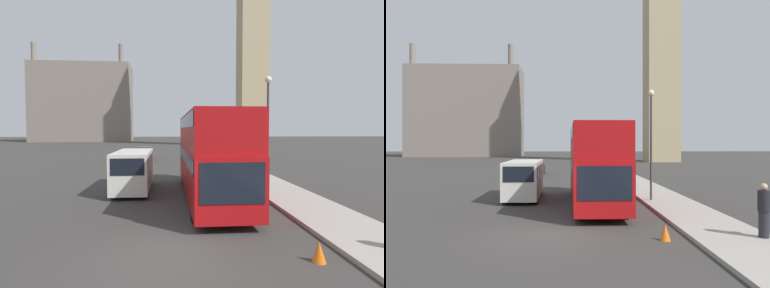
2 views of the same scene
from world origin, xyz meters
The scene contains 10 objects.
ground_plane centered at (0.00, 0.00, 0.00)m, with size 300.00×300.00×0.00m, color #383533.
sidewalk_strip centered at (6.41, 0.00, 0.07)m, with size 2.82×120.00×0.15m.
clock_tower centered at (18.29, 55.49, 28.91)m, with size 6.20×6.37×56.32m.
building_block_distant centered at (-25.23, 84.98, 11.53)m, with size 28.43×11.36×28.04m.
red_double_decker_bus centered at (2.29, 6.88, 2.37)m, with size 2.51×11.00×4.22m.
white_van centered at (-1.74, 8.94, 1.21)m, with size 1.95×5.27×2.26m.
pedestrian centered at (7.38, -1.00, 1.05)m, with size 0.56×0.40×1.81m.
street_lamp centered at (5.50, 7.42, 4.14)m, with size 0.36×0.36×6.14m.
parked_sedan centered at (-2.59, 27.04, 0.67)m, with size 1.87×4.68×1.47m.
traffic_cone centered at (4.13, -0.73, 0.28)m, with size 0.36×0.36×0.55m.
Camera 2 is at (0.79, -13.27, 3.28)m, focal length 35.00 mm.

